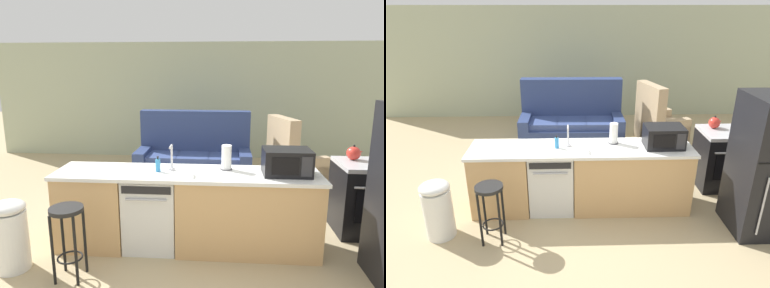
% 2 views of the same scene
% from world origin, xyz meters
% --- Properties ---
extents(ground_plane, '(24.00, 24.00, 0.00)m').
position_xyz_m(ground_plane, '(0.00, 0.00, 0.00)').
color(ground_plane, tan).
extents(wall_back, '(10.00, 0.06, 2.60)m').
position_xyz_m(wall_back, '(0.30, 4.20, 1.30)').
color(wall_back, '#A8B293').
rests_on(wall_back, ground_plane).
extents(kitchen_counter, '(2.94, 0.66, 0.90)m').
position_xyz_m(kitchen_counter, '(0.24, 0.00, 0.42)').
color(kitchen_counter, tan).
rests_on(kitchen_counter, ground_plane).
extents(dishwasher, '(0.58, 0.61, 0.84)m').
position_xyz_m(dishwasher, '(-0.25, -0.00, 0.42)').
color(dishwasher, silver).
rests_on(dishwasher, ground_plane).
extents(stove_range, '(0.76, 0.68, 0.90)m').
position_xyz_m(stove_range, '(2.35, 0.55, 0.45)').
color(stove_range, black).
rests_on(stove_range, ground_plane).
extents(microwave, '(0.50, 0.37, 0.28)m').
position_xyz_m(microwave, '(1.23, -0.00, 1.04)').
color(microwave, black).
rests_on(microwave, kitchen_counter).
extents(sink_faucet, '(0.07, 0.18, 0.30)m').
position_xyz_m(sink_faucet, '(-0.02, 0.03, 1.03)').
color(sink_faucet, silver).
rests_on(sink_faucet, kitchen_counter).
extents(paper_towel_roll, '(0.14, 0.14, 0.28)m').
position_xyz_m(paper_towel_roll, '(0.59, 0.13, 1.04)').
color(paper_towel_roll, '#4C4C51').
rests_on(paper_towel_roll, kitchen_counter).
extents(soap_bottle, '(0.06, 0.06, 0.18)m').
position_xyz_m(soap_bottle, '(-0.17, -0.01, 0.97)').
color(soap_bottle, '#338CCC').
rests_on(soap_bottle, kitchen_counter).
extents(kettle, '(0.21, 0.17, 0.19)m').
position_xyz_m(kettle, '(2.18, 0.68, 0.99)').
color(kettle, red).
rests_on(kettle, stove_range).
extents(bar_stool, '(0.32, 0.32, 0.74)m').
position_xyz_m(bar_stool, '(-0.93, -0.70, 0.54)').
color(bar_stool, black).
rests_on(bar_stool, ground_plane).
extents(trash_bin, '(0.35, 0.35, 0.74)m').
position_xyz_m(trash_bin, '(-1.59, -0.59, 0.38)').
color(trash_bin, white).
rests_on(trash_bin, ground_plane).
extents(couch, '(2.01, 0.93, 1.27)m').
position_xyz_m(couch, '(0.06, 2.38, 0.39)').
color(couch, navy).
rests_on(couch, ground_plane).
extents(armchair, '(1.01, 1.05, 1.20)m').
position_xyz_m(armchair, '(1.80, 2.39, 0.35)').
color(armchair, tan).
rests_on(armchair, ground_plane).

